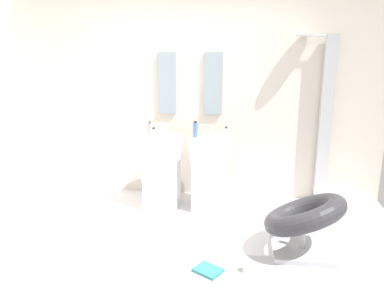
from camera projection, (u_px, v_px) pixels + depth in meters
name	position (u px, v px, depth m)	size (l,w,h in m)	color
ground_plane	(169.00, 257.00, 3.59)	(4.80, 3.60, 0.04)	silver
rear_partition	(191.00, 96.00, 4.84)	(4.80, 0.10, 2.60)	beige
pedestal_sink_left	(162.00, 168.00, 4.60)	(0.50, 0.50, 0.98)	white
pedestal_sink_right	(210.00, 169.00, 4.54)	(0.50, 0.50, 0.98)	white
vanity_mirror_left	(167.00, 83.00, 4.77)	(0.22, 0.03, 0.76)	#8C9EA8
vanity_mirror_right	(213.00, 84.00, 4.70)	(0.22, 0.03, 0.76)	#8C9EA8
shower_column	(324.00, 117.00, 4.59)	(0.49, 0.24, 2.05)	#B7BABF
lounge_chair	(304.00, 219.00, 3.54)	(1.06, 1.06, 0.65)	#B7BABF
area_rug	(233.00, 279.00, 3.20)	(1.27, 0.80, 0.01)	#B2B2B7
magazine_teal	(208.00, 270.00, 3.30)	(0.23, 0.18, 0.03)	teal
coffee_mug	(247.00, 268.00, 3.29)	(0.08, 0.08, 0.08)	white
soap_bottle_clear	(154.00, 134.00, 4.35)	(0.05, 0.05, 0.13)	silver
soap_bottle_white	(226.00, 133.00, 4.39)	(0.05, 0.05, 0.13)	white
soap_bottle_grey	(150.00, 129.00, 4.50)	(0.04, 0.04, 0.17)	#99999E
soap_bottle_blue	(196.00, 130.00, 4.42)	(0.06, 0.06, 0.19)	#4C72B7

